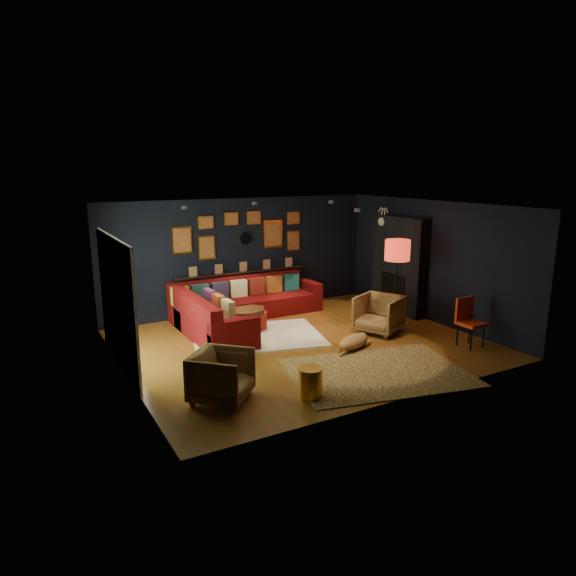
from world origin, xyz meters
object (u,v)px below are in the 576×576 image
sectional (234,310)px  armchair_right (379,312)px  pouf (254,320)px  armchair_left (221,374)px  floor_lamp (397,254)px  dog (353,339)px  orange_chair (468,318)px  coffee_table (248,313)px  gold_stool (310,383)px

sectional → armchair_right: (2.33, -1.95, 0.10)m
pouf → armchair_left: (-1.83, -2.76, 0.20)m
floor_lamp → pouf: bearing=153.4°
dog → sectional: bearing=93.6°
floor_lamp → orange_chair: bearing=-73.4°
coffee_table → floor_lamp: (2.76, -1.29, 1.20)m
armchair_right → floor_lamp: floor_lamp is taller
gold_stool → floor_lamp: floor_lamp is taller
sectional → floor_lamp: floor_lamp is taller
sectional → armchair_left: bearing=-116.1°
coffee_table → gold_stool: size_ratio=2.26×
armchair_right → orange_chair: bearing=8.2°
pouf → gold_stool: gold_stool is taller
coffee_table → orange_chair: bearing=-41.3°
coffee_table → dog: bearing=-57.2°
orange_chair → floor_lamp: (-0.46, 1.53, 1.03)m
coffee_table → armchair_left: (-1.68, -2.75, 0.03)m
coffee_table → dog: (1.24, -1.93, -0.18)m
sectional → dog: bearing=-62.5°
armchair_right → gold_stool: (-2.79, -1.90, -0.20)m
sectional → pouf: size_ratio=6.54×
coffee_table → pouf: coffee_table is taller
armchair_right → floor_lamp: (0.48, 0.09, 1.15)m
pouf → armchair_left: armchair_left is taller
sectional → floor_lamp: size_ratio=1.84×
armchair_right → floor_lamp: bearing=75.4°
orange_chair → dog: size_ratio=0.83×
coffee_table → orange_chair: orange_chair is taller
armchair_right → dog: armchair_right is taller
coffee_table → armchair_left: size_ratio=1.26×
sectional → armchair_right: sectional is taller
armchair_left → armchair_right: bearing=-26.9°
orange_chair → floor_lamp: size_ratio=0.50×
armchair_right → orange_chair: size_ratio=0.92×
coffee_table → sectional: bearing=95.8°
armchair_right → orange_chair: 1.72m
sectional → orange_chair: orange_chair is taller
pouf → dog: 2.23m
armchair_right → dog: bearing=-86.7°
orange_chair → floor_lamp: bearing=105.7°
armchair_left → gold_stool: armchair_left is taller
armchair_left → dog: (2.92, 0.82, -0.21)m
gold_stool → floor_lamp: size_ratio=0.24×
gold_stool → dog: 2.22m
coffee_table → floor_lamp: size_ratio=0.55×
coffee_table → floor_lamp: bearing=-25.1°
gold_stool → orange_chair: bearing=7.0°
coffee_table → gold_stool: coffee_table is taller
floor_lamp → gold_stool: bearing=-148.8°
sectional → dog: sectional is taller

